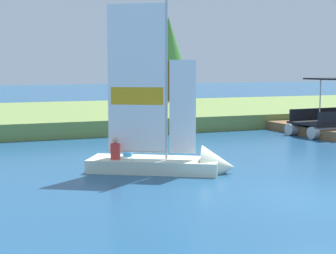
% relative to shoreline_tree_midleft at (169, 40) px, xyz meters
% --- Properties ---
extents(ground_plane, '(200.00, 200.00, 0.00)m').
position_rel_shoreline_tree_midleft_xyz_m(ground_plane, '(-6.88, -27.35, -5.53)').
color(ground_plane, navy).
extents(shore_bank, '(80.00, 15.94, 0.81)m').
position_rel_shoreline_tree_midleft_xyz_m(shore_bank, '(-6.88, -5.21, -5.12)').
color(shore_bank, olive).
rests_on(shore_bank, ground).
extents(shoreline_tree_midleft, '(2.18, 2.18, 6.46)m').
position_rel_shoreline_tree_midleft_xyz_m(shoreline_tree_midleft, '(0.00, 0.00, 0.00)').
color(shoreline_tree_midleft, brown).
rests_on(shoreline_tree_midleft, shore_bank).
extents(wooden_dock, '(1.88, 6.18, 0.47)m').
position_rel_shoreline_tree_midleft_xyz_m(wooden_dock, '(1.42, -15.77, -5.30)').
color(wooden_dock, brown).
rests_on(wooden_dock, ground).
extents(sailboat, '(4.84, 3.69, 6.26)m').
position_rel_shoreline_tree_midleft_xyz_m(sailboat, '(-8.92, -22.59, -5.10)').
color(sailboat, silver).
rests_on(sailboat, ground).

